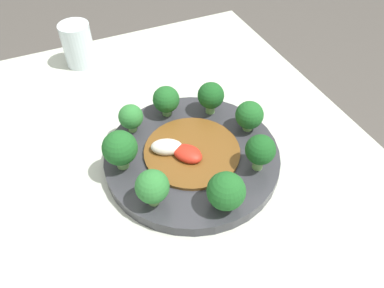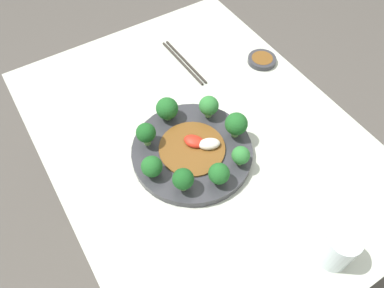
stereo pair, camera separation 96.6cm
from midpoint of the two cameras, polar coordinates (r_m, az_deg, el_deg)
The scene contains 15 objects.
ground_plane at distance 1.36m, azimuth 2.48°, elevation -31.48°, with size 8.00×8.00×0.00m, color #4C4742.
table at distance 0.99m, azimuth 3.36°, elevation -29.76°, with size 0.97×0.73×0.75m.
plate at distance 0.60m, azimuth 3.19°, elevation -31.23°, with size 0.29×0.29×0.02m.
broccoli_north at distance 0.57m, azimuth 14.93°, elevation -25.61°, with size 0.05×0.05×0.07m.
broccoli_south at distance 0.56m, azimuth -7.75°, elevation -37.80°, with size 0.05×0.05×0.06m.
broccoli_southwest at distance 0.56m, azimuth -9.17°, elevation -28.75°, with size 0.05×0.05×0.06m.
broccoli_southeast at distance 0.55m, azimuth 1.33°, elevation -41.75°, with size 0.05×0.05×0.06m.
broccoli_east at distance 0.56m, azimuth 11.52°, elevation -39.48°, with size 0.05×0.05×0.06m.
broccoli_west at distance 0.57m, azimuth -3.49°, elevation -21.15°, with size 0.06×0.06×0.06m.
broccoli_northwest at distance 0.58m, azimuth 7.42°, elevation -20.25°, with size 0.05×0.05×0.06m.
broccoli_northeast at distance 0.58m, azimuth 16.79°, elevation -33.77°, with size 0.04×0.04×0.05m.
stirfry_center at distance 0.59m, azimuth 4.14°, elevation -30.69°, with size 0.16×0.16×0.02m.
drinking_glass at distance 0.67m, azimuth 42.72°, elevation -47.32°, with size 0.06×0.06×0.09m.
chopsticks at distance 0.71m, azimuth 0.39°, elevation -4.42°, with size 0.21×0.02×0.01m.
sauce_dish at distance 0.75m, azimuth 18.20°, elevation -3.69°, with size 0.08×0.08×0.02m.
Camera 2 is at (0.47, -0.32, 1.49)m, focal length 35.00 mm.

